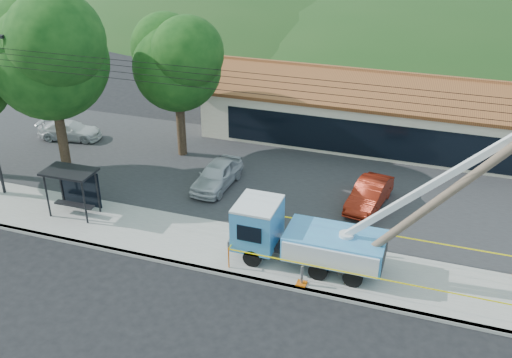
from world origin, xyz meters
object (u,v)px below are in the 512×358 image
object	(u,v)px
car_silver	(217,188)
car_red	(368,207)
leaning_pole	(449,194)
bus_shelter	(73,181)
car_white	(72,140)
utility_truck	(306,235)

from	to	relation	value
car_silver	car_red	size ratio (longest dim) A/B	1.02
leaning_pole	bus_shelter	xyz separation A→B (m)	(-17.77, 0.73, -2.77)
leaning_pole	car_white	distance (m)	26.15
utility_truck	bus_shelter	bearing A→B (deg)	177.71
car_red	car_white	distance (m)	20.58
utility_truck	leaning_pole	bearing A→B (deg)	-2.45
car_silver	bus_shelter	bearing A→B (deg)	-135.43
car_red	car_white	bearing A→B (deg)	-178.12
car_red	leaning_pole	bearing A→B (deg)	-50.92
car_red	car_white	world-z (taller)	car_red
leaning_pole	car_white	xyz separation A→B (m)	(-24.07, 9.07, -4.74)
utility_truck	car_silver	distance (m)	8.81
utility_truck	bus_shelter	xyz separation A→B (m)	(-12.27, 0.49, 0.35)
leaning_pole	bus_shelter	size ratio (longest dim) A/B	3.29
bus_shelter	car_silver	size ratio (longest dim) A/B	0.61
leaning_pole	car_red	bearing A→B (deg)	119.76
car_silver	leaning_pole	bearing A→B (deg)	-23.35
utility_truck	leaning_pole	distance (m)	6.33
bus_shelter	car_white	distance (m)	10.64
bus_shelter	car_white	xyz separation A→B (m)	(-6.29, 8.35, -1.96)
car_silver	car_red	bearing A→B (deg)	6.24
bus_shelter	utility_truck	bearing A→B (deg)	-3.41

